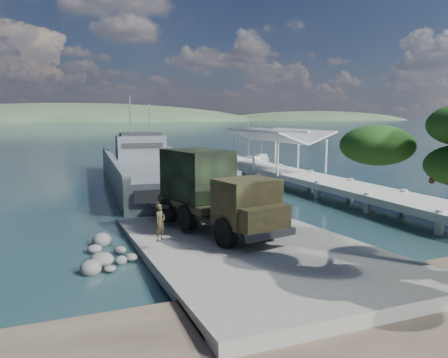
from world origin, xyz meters
TOP-DOWN VIEW (x-y plane):
  - ground at (0.00, 0.00)m, footprint 1400.00×1400.00m
  - boat_ramp at (0.00, -1.00)m, footprint 10.00×18.00m
  - shoreline_rocks at (-6.20, 0.50)m, footprint 3.20×5.60m
  - distant_headlands at (50.00, 560.00)m, footprint 1000.00×240.00m
  - pier at (13.00, 18.77)m, footprint 6.40×44.00m
  - landing_craft at (0.64, 22.25)m, footprint 10.10×32.92m
  - military_truck at (-0.72, 2.05)m, footprint 4.56×9.45m
  - soldier at (-4.16, -0.33)m, footprint 0.74×0.72m
  - sailboat_near at (16.68, 34.38)m, footprint 2.78×5.79m
  - sailboat_far at (20.59, 38.32)m, footprint 3.00×5.14m

SIDE VIEW (x-z plane):
  - ground at x=0.00m, z-range 0.00..0.00m
  - shoreline_rocks at x=-6.20m, z-range -0.45..0.45m
  - distant_headlands at x=50.00m, z-range -24.00..24.00m
  - boat_ramp at x=0.00m, z-range 0.00..0.50m
  - sailboat_far at x=20.59m, z-range -2.69..3.33m
  - sailboat_near at x=16.68m, z-range -3.03..3.76m
  - landing_craft at x=0.64m, z-range -4.04..5.62m
  - soldier at x=-4.16m, z-range 0.50..2.22m
  - pier at x=13.00m, z-range -1.45..4.65m
  - military_truck at x=-0.72m, z-range 0.49..4.70m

